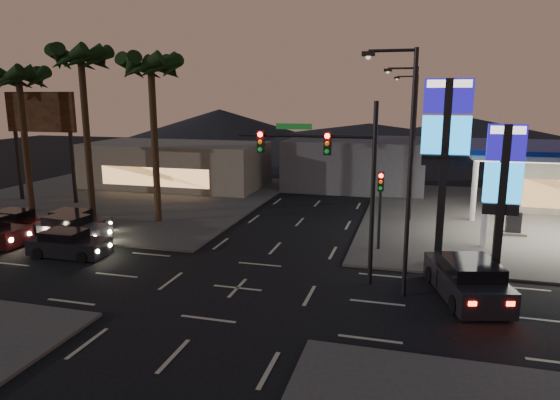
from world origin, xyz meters
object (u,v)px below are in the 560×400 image
(pylon_sign_short, at_px, (503,177))
(suv_station, at_px, (467,280))
(pylon_sign_tall, at_px, (446,135))
(traffic_signal_mast, at_px, (333,166))
(car_lane_a_front, at_px, (68,244))
(car_lane_b_front, at_px, (71,230))
(car_lane_b_mid, at_px, (75,222))
(car_lane_b_rear, at_px, (17,222))

(pylon_sign_short, relative_size, suv_station, 1.29)
(pylon_sign_tall, bearing_deg, traffic_signal_mast, -143.48)
(car_lane_a_front, relative_size, suv_station, 0.77)
(pylon_sign_short, height_order, car_lane_a_front, pylon_sign_short)
(car_lane_b_front, distance_m, suv_station, 21.39)
(car_lane_b_mid, xyz_separation_m, car_lane_b_rear, (-3.57, -0.79, -0.02))
(pylon_sign_tall, height_order, car_lane_b_mid, pylon_sign_tall)
(pylon_sign_tall, distance_m, car_lane_b_mid, 21.99)
(car_lane_b_front, bearing_deg, car_lane_b_mid, 121.27)
(traffic_signal_mast, height_order, car_lane_b_mid, traffic_signal_mast)
(car_lane_b_rear, height_order, suv_station, suv_station)
(car_lane_a_front, relative_size, car_lane_b_front, 0.90)
(pylon_sign_tall, distance_m, pylon_sign_short, 3.20)
(car_lane_b_rear, bearing_deg, car_lane_b_front, -10.89)
(suv_station, bearing_deg, pylon_sign_tall, 104.09)
(car_lane_a_front, xyz_separation_m, car_lane_b_rear, (-6.26, 3.25, -0.01))
(traffic_signal_mast, height_order, suv_station, traffic_signal_mast)
(car_lane_a_front, relative_size, car_lane_b_mid, 1.00)
(pylon_sign_short, xyz_separation_m, car_lane_b_mid, (-23.72, 1.44, -4.03))
(pylon_sign_tall, bearing_deg, pylon_sign_short, -21.80)
(pylon_sign_tall, height_order, suv_station, pylon_sign_tall)
(traffic_signal_mast, distance_m, suv_station, 7.28)
(traffic_signal_mast, distance_m, car_lane_b_front, 16.28)
(pylon_sign_short, distance_m, car_lane_b_rear, 27.59)
(traffic_signal_mast, distance_m, car_lane_a_front, 14.54)
(suv_station, bearing_deg, car_lane_b_mid, 168.71)
(pylon_sign_tall, relative_size, suv_station, 1.65)
(traffic_signal_mast, xyz_separation_m, car_lane_b_front, (-15.46, 2.28, -4.54))
(pylon_sign_short, relative_size, traffic_signal_mast, 0.88)
(pylon_sign_tall, relative_size, car_lane_b_rear, 2.18)
(pylon_sign_tall, xyz_separation_m, traffic_signal_mast, (-4.74, -3.51, -1.17))
(car_lane_a_front, relative_size, car_lane_b_rear, 1.02)
(traffic_signal_mast, distance_m, car_lane_b_mid, 17.56)
(car_lane_b_rear, bearing_deg, pylon_sign_tall, 0.82)
(traffic_signal_mast, distance_m, car_lane_b_rear, 20.81)
(pylon_sign_short, height_order, suv_station, pylon_sign_short)
(pylon_sign_short, xyz_separation_m, traffic_signal_mast, (-7.24, -2.51, 0.57))
(car_lane_a_front, xyz_separation_m, car_lane_b_front, (-1.67, 2.37, 0.05))
(pylon_sign_tall, height_order, traffic_signal_mast, pylon_sign_tall)
(pylon_sign_tall, xyz_separation_m, car_lane_a_front, (-18.53, -3.61, -5.77))
(car_lane_b_front, height_order, car_lane_b_mid, car_lane_b_front)
(traffic_signal_mast, relative_size, car_lane_b_mid, 1.90)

